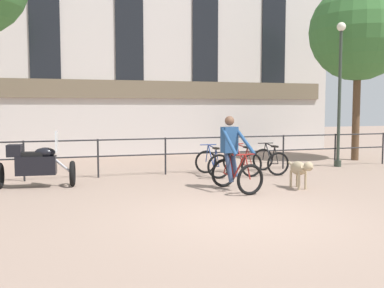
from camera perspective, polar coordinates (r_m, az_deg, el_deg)
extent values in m
plane|color=gray|center=(7.93, 6.32, -9.23)|extent=(60.00, 60.00, 0.00)
cylinder|color=#232326|center=(12.29, -20.56, -2.03)|extent=(0.05, 0.05, 1.05)
cylinder|color=#232326|center=(12.35, -11.84, -1.80)|extent=(0.05, 0.05, 1.05)
cylinder|color=#232326|center=(12.69, -3.39, -1.54)|extent=(0.05, 0.05, 1.05)
cylinder|color=#232326|center=(13.28, 4.46, -1.26)|extent=(0.05, 0.05, 1.05)
cylinder|color=#232326|center=(14.11, 11.51, -0.99)|extent=(0.05, 0.05, 1.05)
cylinder|color=#232326|center=(15.12, 17.71, -0.74)|extent=(0.05, 0.05, 1.05)
cylinder|color=#232326|center=(16.28, 23.07, -0.52)|extent=(0.05, 0.05, 1.05)
cylinder|color=#232326|center=(12.64, -3.40, 0.70)|extent=(15.00, 0.04, 0.04)
cylinder|color=#232326|center=(12.68, -3.39, -1.30)|extent=(15.00, 0.04, 0.04)
cube|color=beige|center=(18.62, -8.17, 15.67)|extent=(18.00, 0.60, 10.91)
cube|color=brown|center=(17.94, -7.86, 6.90)|extent=(17.10, 0.12, 0.70)
cube|color=black|center=(18.42, -8.00, 17.53)|extent=(1.10, 0.06, 6.11)
cube|color=black|center=(19.22, 1.71, 17.03)|extent=(1.10, 0.06, 6.11)
cube|color=black|center=(20.47, 10.39, 16.19)|extent=(1.10, 0.06, 6.11)
torus|color=black|center=(9.82, 7.40, -4.50)|extent=(0.68, 0.18, 0.68)
torus|color=black|center=(10.73, 4.05, -3.69)|extent=(0.68, 0.18, 0.68)
cylinder|color=maroon|center=(10.14, 6.04, -2.84)|extent=(0.11, 0.49, 0.60)
cylinder|color=maroon|center=(10.42, 5.04, -2.81)|extent=(0.07, 0.23, 0.52)
cylinder|color=maroon|center=(10.19, 5.74, -1.35)|extent=(0.14, 0.66, 0.10)
cylinder|color=maroon|center=(10.55, 4.68, -3.98)|extent=(0.10, 0.44, 0.08)
cylinder|color=maroon|center=(10.60, 4.40, -2.54)|extent=(0.07, 0.26, 0.47)
cylinder|color=maroon|center=(9.86, 7.09, -2.91)|extent=(0.06, 0.23, 0.54)
cylinder|color=maroon|center=(9.91, 6.78, -1.33)|extent=(0.48, 0.11, 0.03)
cube|color=black|center=(10.47, 4.76, -1.26)|extent=(0.16, 0.26, 0.05)
cube|color=navy|center=(10.44, 4.77, 0.54)|extent=(0.39, 0.27, 0.60)
sphere|color=brown|center=(10.41, 4.79, 2.96)|extent=(0.22, 0.22, 0.22)
cylinder|color=navy|center=(10.05, 4.75, 0.30)|extent=(0.13, 0.72, 0.60)
cylinder|color=navy|center=(10.28, 6.74, 0.38)|extent=(0.26, 0.71, 0.60)
cylinder|color=navy|center=(10.38, 4.71, -2.98)|extent=(0.18, 0.32, 0.69)
cylinder|color=navy|center=(10.45, 5.36, -2.61)|extent=(0.13, 0.31, 0.58)
ellipsoid|color=tan|center=(10.80, 13.35, -3.00)|extent=(0.31, 0.53, 0.33)
cylinder|color=tan|center=(10.63, 13.99, -3.00)|extent=(0.19, 0.19, 0.18)
sphere|color=tan|center=(10.47, 14.57, -2.77)|extent=(0.22, 0.22, 0.22)
cone|color=tan|center=(10.40, 14.88, -2.92)|extent=(0.13, 0.14, 0.12)
cylinder|color=tan|center=(11.04, 12.44, -2.47)|extent=(0.07, 0.18, 0.12)
cylinder|color=tan|center=(10.65, 13.43, -4.59)|extent=(0.06, 0.06, 0.41)
cylinder|color=tan|center=(10.76, 14.22, -4.52)|extent=(0.06, 0.06, 0.41)
cylinder|color=tan|center=(10.92, 12.44, -4.34)|extent=(0.06, 0.06, 0.41)
cylinder|color=tan|center=(11.02, 13.21, -4.27)|extent=(0.06, 0.06, 0.41)
torus|color=black|center=(11.19, -14.94, -3.64)|extent=(0.19, 0.63, 0.62)
torus|color=black|center=(11.41, -23.25, -3.71)|extent=(0.19, 0.63, 0.62)
cube|color=black|center=(11.24, -19.16, -2.58)|extent=(0.95, 0.50, 0.44)
ellipsoid|color=black|center=(11.18, -18.17, -1.04)|extent=(0.51, 0.37, 0.24)
cube|color=black|center=(11.23, -19.77, -1.21)|extent=(0.59, 0.36, 0.10)
cylinder|color=#B2B2B7|center=(11.18, -16.02, -2.72)|extent=(0.46, 0.11, 0.41)
cube|color=silver|center=(11.13, -16.81, 0.36)|extent=(0.08, 0.44, 0.50)
cube|color=black|center=(11.28, -21.61, -0.78)|extent=(0.36, 0.39, 0.28)
torus|color=black|center=(12.94, 1.78, -2.28)|extent=(0.66, 0.07, 0.66)
torus|color=black|center=(11.96, 3.45, -2.86)|extent=(0.66, 0.07, 0.66)
cylinder|color=navy|center=(12.53, 2.40, -1.45)|extent=(0.04, 0.47, 0.58)
cylinder|color=navy|center=(12.24, 2.90, -1.75)|extent=(0.03, 0.22, 0.51)
cylinder|color=navy|center=(12.41, 2.55, -0.36)|extent=(0.04, 0.63, 0.10)
cylinder|color=navy|center=(12.16, 3.09, -2.85)|extent=(0.03, 0.42, 0.07)
cylinder|color=navy|center=(12.04, 3.25, -1.74)|extent=(0.02, 0.25, 0.46)
cylinder|color=navy|center=(12.82, 1.92, -1.19)|extent=(0.03, 0.21, 0.52)
cylinder|color=navy|center=(12.71, 2.07, -0.09)|extent=(0.48, 0.03, 0.03)
cube|color=black|center=(12.12, 3.06, -0.54)|extent=(0.12, 0.24, 0.05)
torus|color=black|center=(13.24, 5.19, -2.13)|extent=(0.66, 0.13, 0.66)
torus|color=black|center=(12.34, 7.57, -2.66)|extent=(0.66, 0.13, 0.66)
cylinder|color=maroon|center=(12.86, 6.09, -1.31)|extent=(0.08, 0.47, 0.58)
cylinder|color=maroon|center=(12.59, 6.81, -1.59)|extent=(0.05, 0.22, 0.51)
cylinder|color=maroon|center=(12.76, 6.31, -0.24)|extent=(0.10, 0.63, 0.10)
cylinder|color=maroon|center=(12.52, 7.07, -2.66)|extent=(0.07, 0.42, 0.07)
cylinder|color=maroon|center=(12.41, 7.31, -1.58)|extent=(0.05, 0.25, 0.46)
cylinder|color=maroon|center=(13.13, 5.40, -1.07)|extent=(0.05, 0.21, 0.52)
cylinder|color=maroon|center=(13.02, 5.62, 0.01)|extent=(0.48, 0.08, 0.03)
cube|color=black|center=(12.49, 7.04, -0.42)|extent=(0.14, 0.25, 0.05)
torus|color=black|center=(13.66, 8.98, -1.96)|extent=(0.66, 0.10, 0.66)
torus|color=black|center=(12.71, 10.87, -2.49)|extent=(0.66, 0.10, 0.66)
cylinder|color=black|center=(13.26, 9.70, -1.17)|extent=(0.06, 0.47, 0.58)
cylinder|color=black|center=(12.98, 10.27, -1.45)|extent=(0.05, 0.22, 0.51)
cylinder|color=black|center=(13.15, 9.89, -0.14)|extent=(0.07, 0.63, 0.10)
cylinder|color=black|center=(12.90, 10.47, -2.49)|extent=(0.05, 0.42, 0.07)
cylinder|color=black|center=(12.79, 10.67, -1.44)|extent=(0.04, 0.25, 0.46)
cylinder|color=black|center=(13.54, 9.16, -0.93)|extent=(0.04, 0.21, 0.52)
cylinder|color=black|center=(13.43, 9.33, 0.12)|extent=(0.48, 0.06, 0.03)
cube|color=black|center=(12.87, 10.46, -0.31)|extent=(0.13, 0.25, 0.05)
cylinder|color=#2D382D|center=(15.14, 18.01, -2.36)|extent=(0.22, 0.22, 0.20)
cylinder|color=#2D382D|center=(15.03, 18.21, 5.41)|extent=(0.10, 0.10, 4.30)
sphere|color=silver|center=(15.23, 18.43, 13.94)|extent=(0.28, 0.28, 0.28)
cylinder|color=brown|center=(17.10, 20.13, 4.09)|extent=(0.26, 0.26, 3.60)
sphere|color=#386B33|center=(17.30, 20.39, 13.22)|extent=(3.43, 3.43, 3.43)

